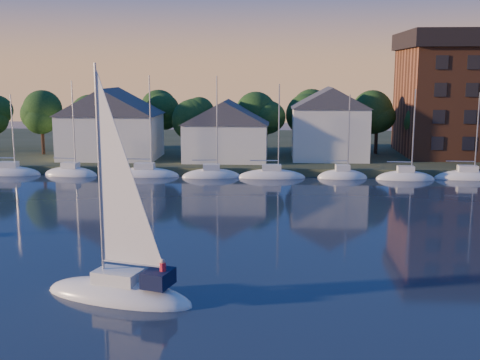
# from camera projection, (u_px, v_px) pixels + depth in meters

# --- Properties ---
(shoreline_land) EXTENTS (160.00, 50.00, 2.00)m
(shoreline_land) POSITION_uv_depth(u_px,v_px,m) (272.00, 151.00, 98.97)
(shoreline_land) COLOR #2E3820
(shoreline_land) RESTS_ON ground
(wooden_dock) EXTENTS (120.00, 3.00, 1.00)m
(wooden_dock) POSITION_uv_depth(u_px,v_px,m) (270.00, 174.00, 76.38)
(wooden_dock) COLOR brown
(wooden_dock) RESTS_ON ground
(clubhouse_west) EXTENTS (13.65, 9.45, 9.64)m
(clubhouse_west) POSITION_uv_depth(u_px,v_px,m) (111.00, 123.00, 82.57)
(clubhouse_west) COLOR white
(clubhouse_west) RESTS_ON shoreline_land
(clubhouse_centre) EXTENTS (11.55, 8.40, 8.08)m
(clubhouse_centre) POSITION_uv_depth(u_px,v_px,m) (226.00, 130.00, 80.74)
(clubhouse_centre) COLOR white
(clubhouse_centre) RESTS_ON shoreline_land
(clubhouse_east) EXTENTS (10.50, 8.40, 9.80)m
(clubhouse_east) POSITION_uv_depth(u_px,v_px,m) (330.00, 123.00, 81.69)
(clubhouse_east) COLOR white
(clubhouse_east) RESTS_ON shoreline_land
(tree_line) EXTENTS (93.40, 5.40, 8.90)m
(tree_line) POSITION_uv_depth(u_px,v_px,m) (285.00, 112.00, 85.78)
(tree_line) COLOR #382219
(tree_line) RESTS_ON shoreline_land
(moored_fleet) EXTENTS (71.50, 2.40, 12.05)m
(moored_fleet) POSITION_uv_depth(u_px,v_px,m) (204.00, 177.00, 73.91)
(moored_fleet) COLOR silver
(moored_fleet) RESTS_ON ground
(hero_sailboat) EXTENTS (9.74, 5.45, 14.42)m
(hero_sailboat) POSITION_uv_depth(u_px,v_px,m) (120.00, 288.00, 34.45)
(hero_sailboat) COLOR silver
(hero_sailboat) RESTS_ON ground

